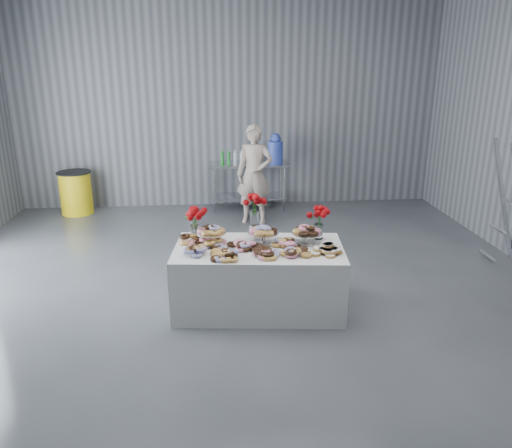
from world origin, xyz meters
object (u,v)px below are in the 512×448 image
Objects in this scene: display_table at (259,278)px; trash_barrel at (76,193)px; prep_table at (249,178)px; water_jug at (275,149)px; person at (255,175)px; stepladder at (511,202)px.

trash_barrel is (-3.04, 4.02, 0.02)m from display_table.
prep_table is 1.89× the size of trash_barrel.
water_jug is at bearing -0.00° from prep_table.
person is (-0.46, -0.83, -0.29)m from water_jug.
stepladder is (3.58, 1.04, 0.51)m from display_table.
trash_barrel is (-3.73, 0.00, -0.75)m from water_jug.
person is at bearing 147.32° from stepladder.
water_jug reaches higher than trash_barrel.
stepladder reaches higher than person.
water_jug is (0.69, 4.02, 0.77)m from display_table.
display_table is at bearing -99.74° from water_jug.
prep_table is at bearing 138.71° from stepladder.
stepladder reaches higher than trash_barrel.
person is 2.17× the size of trash_barrel.
person reaches higher than prep_table.
stepladder reaches higher than water_jug.
prep_table is 0.87× the size of person.
stepladder is (2.89, -2.98, -0.26)m from water_jug.
prep_table is at bearing 107.05° from person.
trash_barrel reaches higher than display_table.
trash_barrel is at bearing 180.00° from water_jug.
prep_table is 0.73m from water_jug.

